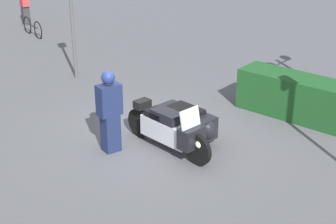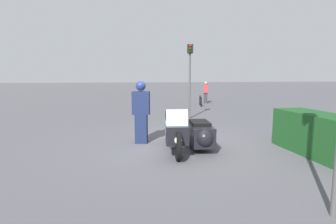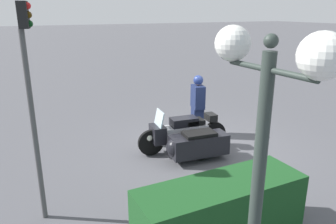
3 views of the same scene
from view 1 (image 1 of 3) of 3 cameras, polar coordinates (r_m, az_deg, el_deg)
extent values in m
plane|color=#4C4C51|center=(11.71, -2.05, -2.89)|extent=(160.00, 160.00, 0.00)
cylinder|color=black|center=(10.49, 3.31, -4.19)|extent=(0.68, 0.17, 0.68)
cylinder|color=black|center=(11.65, -3.19, -1.20)|extent=(0.68, 0.17, 0.68)
cylinder|color=black|center=(11.64, 1.78, -1.61)|extent=(0.54, 0.16, 0.53)
cube|color=#B7B7BC|center=(10.99, -0.12, -2.04)|extent=(1.31, 0.53, 0.45)
cube|color=black|center=(10.86, -0.12, -0.50)|extent=(0.73, 0.45, 0.24)
cube|color=black|center=(11.06, -1.16, -0.15)|extent=(0.55, 0.43, 0.12)
cube|color=black|center=(10.50, 2.60, -2.82)|extent=(0.38, 0.57, 0.44)
cube|color=silver|center=(10.35, 2.45, -0.68)|extent=(0.17, 0.53, 0.40)
sphere|color=white|center=(10.39, 3.52, -3.56)|extent=(0.18, 0.18, 0.18)
cube|color=black|center=(11.54, 2.00, -1.05)|extent=(1.49, 0.71, 0.50)
sphere|color=black|center=(11.15, 4.25, -1.88)|extent=(0.48, 0.48, 0.47)
cube|color=black|center=(11.42, 2.02, 0.27)|extent=(0.84, 0.55, 0.09)
cube|color=black|center=(11.37, -2.87, 0.90)|extent=(0.28, 0.38, 0.18)
cube|color=#192347|center=(11.05, -6.37, -2.28)|extent=(0.37, 0.40, 0.84)
cube|color=#192347|center=(10.75, -6.55, 1.35)|extent=(0.40, 0.55, 0.67)
sphere|color=tan|center=(10.59, -6.66, 3.59)|extent=(0.23, 0.23, 0.23)
sphere|color=navy|center=(10.57, -6.67, 3.80)|extent=(0.29, 0.29, 0.29)
cube|color=#19471E|center=(13.02, 13.76, 1.73)|extent=(2.76, 0.90, 1.03)
cylinder|color=#4C4C4C|center=(15.22, -10.51, 9.00)|extent=(0.09, 0.09, 2.96)
cube|color=#2D2D33|center=(22.38, -15.49, 10.30)|extent=(0.38, 0.36, 0.76)
torus|color=black|center=(20.09, -14.21, 8.78)|extent=(0.67, 0.19, 0.67)
torus|color=black|center=(20.97, -15.32, 9.28)|extent=(0.67, 0.19, 0.67)
cylinder|color=black|center=(20.51, -14.79, 9.21)|extent=(0.87, 0.25, 0.05)
cylinder|color=black|center=(20.61, -15.01, 9.71)|extent=(0.04, 0.04, 0.32)
camera|label=2|loc=(7.01, 37.10, -9.69)|focal=28.00mm
camera|label=3|loc=(14.92, 31.37, 14.02)|focal=35.00mm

